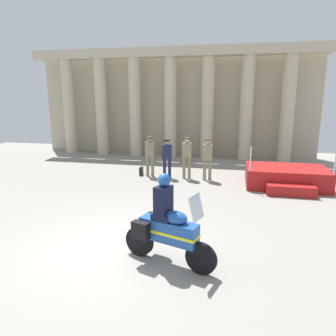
{
  "coord_description": "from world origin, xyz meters",
  "views": [
    {
      "loc": [
        2.62,
        -6.02,
        3.34
      ],
      "look_at": [
        0.69,
        3.05,
        1.21
      ],
      "focal_mm": 33.05,
      "sensor_mm": 36.0,
      "label": 1
    }
  ],
  "objects_px": {
    "officer_in_row_1": "(167,155)",
    "officer_in_row_3": "(208,156)",
    "officer_in_row_0": "(150,153)",
    "reviewing_stand": "(286,178)",
    "officer_in_row_2": "(187,154)",
    "briefcase_on_ground": "(141,171)",
    "motorcycle_with_rider": "(166,227)"
  },
  "relations": [
    {
      "from": "officer_in_row_0",
      "to": "motorcycle_with_rider",
      "type": "bearing_deg",
      "value": 104.32
    },
    {
      "from": "briefcase_on_ground",
      "to": "officer_in_row_1",
      "type": "bearing_deg",
      "value": -8.13
    },
    {
      "from": "reviewing_stand",
      "to": "officer_in_row_1",
      "type": "xyz_separation_m",
      "value": [
        -4.73,
        0.42,
        0.6
      ]
    },
    {
      "from": "officer_in_row_2",
      "to": "officer_in_row_3",
      "type": "height_order",
      "value": "officer_in_row_2"
    },
    {
      "from": "reviewing_stand",
      "to": "officer_in_row_3",
      "type": "relative_size",
      "value": 1.74
    },
    {
      "from": "officer_in_row_3",
      "to": "motorcycle_with_rider",
      "type": "distance_m",
      "value": 6.76
    },
    {
      "from": "reviewing_stand",
      "to": "officer_in_row_3",
      "type": "xyz_separation_m",
      "value": [
        -3.03,
        0.35,
        0.64
      ]
    },
    {
      "from": "officer_in_row_0",
      "to": "reviewing_stand",
      "type": "bearing_deg",
      "value": 171.77
    },
    {
      "from": "reviewing_stand",
      "to": "officer_in_row_0",
      "type": "xyz_separation_m",
      "value": [
        -5.49,
        0.46,
        0.66
      ]
    },
    {
      "from": "officer_in_row_2",
      "to": "briefcase_on_ground",
      "type": "bearing_deg",
      "value": -7.93
    },
    {
      "from": "reviewing_stand",
      "to": "officer_in_row_0",
      "type": "distance_m",
      "value": 5.54
    },
    {
      "from": "reviewing_stand",
      "to": "motorcycle_with_rider",
      "type": "relative_size",
      "value": 1.47
    },
    {
      "from": "officer_in_row_2",
      "to": "motorcycle_with_rider",
      "type": "relative_size",
      "value": 0.86
    },
    {
      "from": "officer_in_row_3",
      "to": "officer_in_row_0",
      "type": "bearing_deg",
      "value": -5.9
    },
    {
      "from": "officer_in_row_1",
      "to": "officer_in_row_3",
      "type": "relative_size",
      "value": 0.95
    },
    {
      "from": "motorcycle_with_rider",
      "to": "briefcase_on_ground",
      "type": "xyz_separation_m",
      "value": [
        -2.64,
        6.99,
        -0.61
      ]
    },
    {
      "from": "officer_in_row_0",
      "to": "officer_in_row_2",
      "type": "distance_m",
      "value": 1.59
    },
    {
      "from": "officer_in_row_2",
      "to": "officer_in_row_3",
      "type": "xyz_separation_m",
      "value": [
        0.86,
        -0.07,
        -0.02
      ]
    },
    {
      "from": "officer_in_row_2",
      "to": "briefcase_on_ground",
      "type": "relative_size",
      "value": 4.82
    },
    {
      "from": "motorcycle_with_rider",
      "to": "briefcase_on_ground",
      "type": "height_order",
      "value": "motorcycle_with_rider"
    },
    {
      "from": "officer_in_row_3",
      "to": "briefcase_on_ground",
      "type": "height_order",
      "value": "officer_in_row_3"
    },
    {
      "from": "officer_in_row_1",
      "to": "motorcycle_with_rider",
      "type": "relative_size",
      "value": 0.8
    },
    {
      "from": "reviewing_stand",
      "to": "motorcycle_with_rider",
      "type": "height_order",
      "value": "motorcycle_with_rider"
    },
    {
      "from": "officer_in_row_0",
      "to": "officer_in_row_3",
      "type": "relative_size",
      "value": 1.01
    },
    {
      "from": "officer_in_row_1",
      "to": "briefcase_on_ground",
      "type": "bearing_deg",
      "value": -11.57
    },
    {
      "from": "officer_in_row_0",
      "to": "briefcase_on_ground",
      "type": "height_order",
      "value": "officer_in_row_0"
    },
    {
      "from": "officer_in_row_1",
      "to": "officer_in_row_3",
      "type": "bearing_deg",
      "value": 174.43
    },
    {
      "from": "reviewing_stand",
      "to": "officer_in_row_1",
      "type": "relative_size",
      "value": 1.82
    },
    {
      "from": "reviewing_stand",
      "to": "officer_in_row_2",
      "type": "relative_size",
      "value": 1.7
    },
    {
      "from": "officer_in_row_3",
      "to": "briefcase_on_ground",
      "type": "bearing_deg",
      "value": -8.06
    },
    {
      "from": "officer_in_row_3",
      "to": "motorcycle_with_rider",
      "type": "relative_size",
      "value": 0.84
    },
    {
      "from": "officer_in_row_1",
      "to": "reviewing_stand",
      "type": "bearing_deg",
      "value": 171.52
    }
  ]
}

